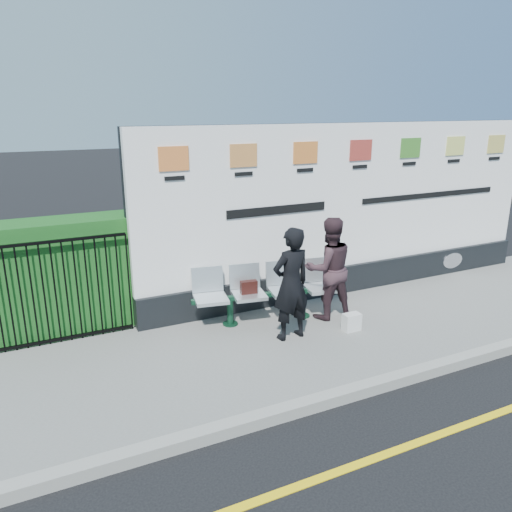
{
  "coord_description": "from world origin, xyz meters",
  "views": [
    {
      "loc": [
        -4.87,
        -3.27,
        3.39
      ],
      "look_at": [
        -1.79,
        3.14,
        1.25
      ],
      "focal_mm": 35.0,
      "sensor_mm": 36.0,
      "label": 1
    }
  ],
  "objects_px": {
    "woman_left": "(291,284)",
    "billboard": "(354,221)",
    "woman_right": "(329,268)",
    "bench": "(267,306)"
  },
  "relations": [
    {
      "from": "woman_left",
      "to": "billboard",
      "type": "bearing_deg",
      "value": -153.15
    },
    {
      "from": "woman_left",
      "to": "woman_right",
      "type": "height_order",
      "value": "woman_left"
    },
    {
      "from": "billboard",
      "to": "woman_left",
      "type": "relative_size",
      "value": 4.79
    },
    {
      "from": "woman_right",
      "to": "woman_left",
      "type": "bearing_deg",
      "value": 32.59
    },
    {
      "from": "billboard",
      "to": "woman_right",
      "type": "relative_size",
      "value": 4.87
    },
    {
      "from": "bench",
      "to": "woman_right",
      "type": "xyz_separation_m",
      "value": [
        0.94,
        -0.29,
        0.58
      ]
    },
    {
      "from": "billboard",
      "to": "bench",
      "type": "bearing_deg",
      "value": -163.44
    },
    {
      "from": "bench",
      "to": "woman_left",
      "type": "height_order",
      "value": "woman_left"
    },
    {
      "from": "bench",
      "to": "woman_right",
      "type": "distance_m",
      "value": 1.14
    },
    {
      "from": "billboard",
      "to": "woman_right",
      "type": "bearing_deg",
      "value": -141.02
    }
  ]
}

